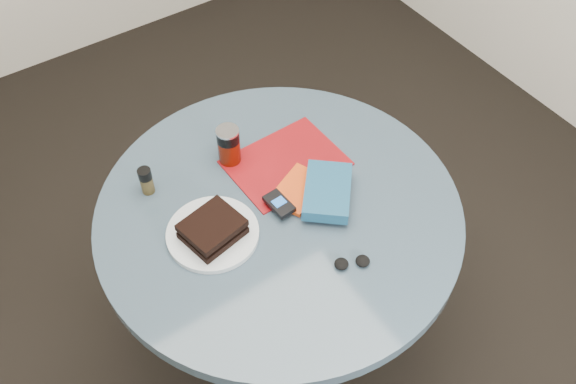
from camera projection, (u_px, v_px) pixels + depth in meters
ground at (281, 338)px, 2.31m from camera, size 4.00×4.00×0.00m
table at (279, 243)px, 1.87m from camera, size 1.00×1.00×0.75m
plate at (213, 234)px, 1.68m from camera, size 0.32×0.32×0.02m
sandwich at (212, 229)px, 1.64m from camera, size 0.17×0.15×0.05m
soda_can at (229, 146)px, 1.81m from camera, size 0.07×0.07×0.12m
pepper_grinder at (146, 181)px, 1.75m from camera, size 0.04×0.04×0.09m
magazine at (286, 163)px, 1.84m from camera, size 0.32×0.25×0.01m
red_book at (298, 189)px, 1.77m from camera, size 0.19×0.16×0.01m
novel at (327, 191)px, 1.73m from camera, size 0.22×0.22×0.04m
mp3_player at (279, 204)px, 1.72m from camera, size 0.06×0.09×0.02m
headphones at (352, 262)px, 1.62m from camera, size 0.10×0.07×0.02m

